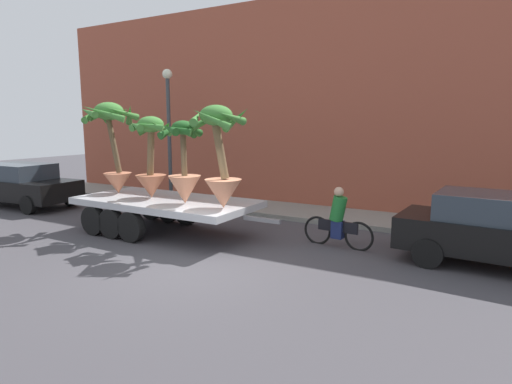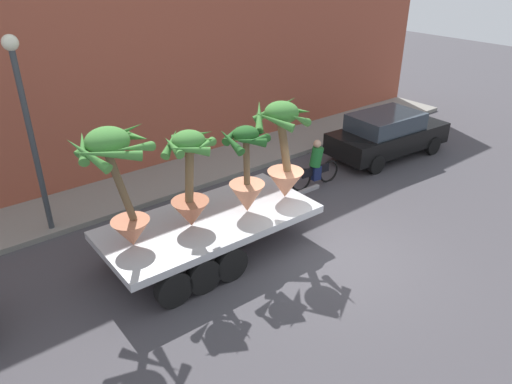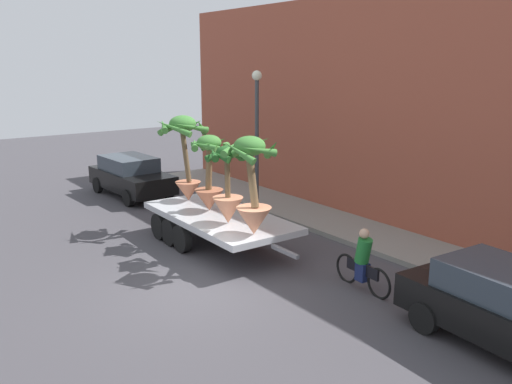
{
  "view_description": "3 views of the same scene",
  "coord_description": "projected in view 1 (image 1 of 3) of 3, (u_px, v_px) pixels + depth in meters",
  "views": [
    {
      "loc": [
        5.61,
        -6.98,
        3.05
      ],
      "look_at": [
        0.36,
        2.36,
        1.32
      ],
      "focal_mm": 30.0,
      "sensor_mm": 36.0,
      "label": 1
    },
    {
      "loc": [
        -7.49,
        -6.39,
        6.68
      ],
      "look_at": [
        -0.85,
        1.97,
        1.2
      ],
      "focal_mm": 33.92,
      "sensor_mm": 36.0,
      "label": 2
    },
    {
      "loc": [
        10.34,
        -6.03,
        5.28
      ],
      "look_at": [
        -1.35,
        2.59,
        1.72
      ],
      "focal_mm": 37.5,
      "sensor_mm": 36.0,
      "label": 3
    }
  ],
  "objects": [
    {
      "name": "flatbed_trailer",
      "position": [
        160.0,
        206.0,
        11.97
      ],
      "size": [
        6.11,
        2.49,
        0.98
      ],
      "color": "#B7BABF",
      "rests_on": "ground"
    },
    {
      "name": "potted_palm_front",
      "position": [
        112.0,
        139.0,
        12.58
      ],
      "size": [
        1.7,
        1.8,
        2.68
      ],
      "color": "#C17251",
      "rests_on": "flatbed_trailer"
    },
    {
      "name": "parked_car",
      "position": [
        507.0,
        231.0,
        8.94
      ],
      "size": [
        4.55,
        2.11,
        1.58
      ],
      "color": "black",
      "rests_on": "ground"
    },
    {
      "name": "ground_plane",
      "position": [
        188.0,
        266.0,
        9.21
      ],
      "size": [
        60.0,
        60.0,
        0.0
      ],
      "primitive_type": "plane",
      "color": "#423F44"
    },
    {
      "name": "cyclist",
      "position": [
        338.0,
        221.0,
        10.57
      ],
      "size": [
        1.84,
        0.37,
        1.54
      ],
      "color": "black",
      "rests_on": "ground"
    },
    {
      "name": "street_lamp",
      "position": [
        169.0,
        118.0,
        15.66
      ],
      "size": [
        0.36,
        0.36,
        4.83
      ],
      "color": "#383D42",
      "rests_on": "sidewalk"
    },
    {
      "name": "potted_palm_extra",
      "position": [
        220.0,
        157.0,
        10.4
      ],
      "size": [
        1.59,
        1.55,
        2.51
      ],
      "color": "tan",
      "rests_on": "flatbed_trailer"
    },
    {
      "name": "potted_palm_rear",
      "position": [
        184.0,
        168.0,
        10.99
      ],
      "size": [
        1.08,
        1.13,
        2.14
      ],
      "color": "tan",
      "rests_on": "flatbed_trailer"
    },
    {
      "name": "trailing_car",
      "position": [
        22.0,
        184.0,
        15.73
      ],
      "size": [
        4.35,
        2.08,
        1.58
      ],
      "color": "black",
      "rests_on": "ground"
    },
    {
      "name": "potted_palm_middle",
      "position": [
        151.0,
        157.0,
        11.84
      ],
      "size": [
        1.35,
        1.37,
        2.26
      ],
      "color": "#B26647",
      "rests_on": "flatbed_trailer"
    },
    {
      "name": "sidewalk",
      "position": [
        301.0,
        212.0,
        14.45
      ],
      "size": [
        24.0,
        2.2,
        0.15
      ],
      "primitive_type": "cube",
      "color": "gray",
      "rests_on": "ground"
    },
    {
      "name": "building_facade",
      "position": [
        322.0,
        104.0,
        15.33
      ],
      "size": [
        24.0,
        1.2,
        7.43
      ],
      "primitive_type": "cube",
      "color": "#9E4C38",
      "rests_on": "ground"
    }
  ]
}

